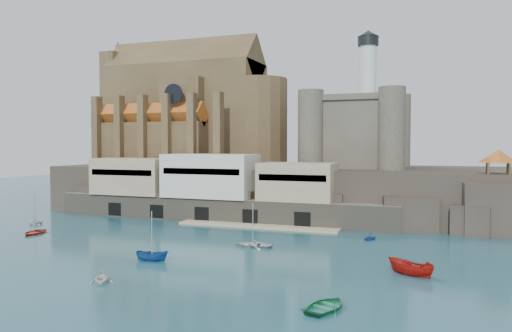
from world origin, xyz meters
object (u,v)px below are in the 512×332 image
object	(u,v)px
pavilion	(498,158)
church	(191,115)
boat_2	(152,261)
boat_1	(102,282)
boat_0	(34,234)
castle_keep	(357,129)

from	to	relation	value
pavilion	church	bearing A→B (deg)	166.52
pavilion	boat_2	world-z (taller)	pavilion
pavilion	boat_1	distance (m)	65.80
church	boat_2	bearing A→B (deg)	-67.03
pavilion	boat_0	bearing A→B (deg)	-159.09
church	boat_2	world-z (taller)	church
boat_1	church	bearing A→B (deg)	78.04
pavilion	boat_0	distance (m)	78.68
boat_1	boat_2	world-z (taller)	boat_2
church	pavilion	bearing A→B (deg)	-13.48
boat_1	boat_2	distance (m)	10.68
castle_keep	boat_0	size ratio (longest dim) A/B	5.52
boat_0	boat_1	xyz separation A→B (m)	(29.35, -20.29, 0.00)
castle_keep	boat_2	distance (m)	58.26
church	boat_0	bearing A→B (deg)	-98.35
castle_keep	pavilion	bearing A→B (deg)	-30.18
pavilion	boat_1	world-z (taller)	pavilion
castle_keep	pavilion	xyz separation A→B (m)	(25.92, -15.08, -5.59)
castle_keep	boat_2	xyz separation A→B (m)	(-17.67, -52.41, -18.31)
church	boat_2	size ratio (longest dim) A/B	10.68
boat_2	pavilion	bearing A→B (deg)	-58.74
pavilion	boat_2	xyz separation A→B (m)	(-43.59, -37.33, -12.73)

